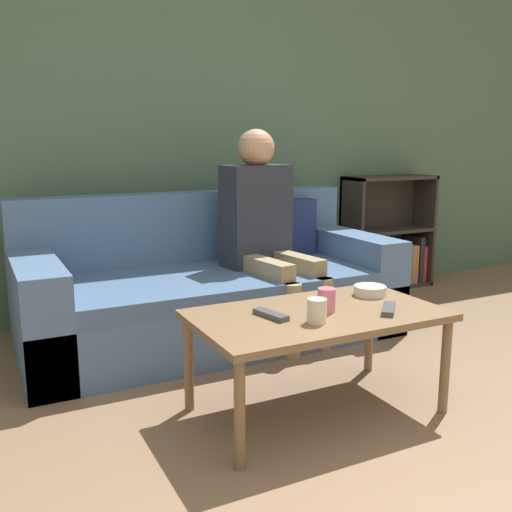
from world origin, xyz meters
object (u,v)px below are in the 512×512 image
Objects in this scene: bookshelf at (386,246)px; snack_bowl at (370,291)px; cup_far at (326,300)px; tv_remote_1 at (388,309)px; cup_near at (317,311)px; coffee_table at (317,322)px; couch at (210,291)px; person_adult at (263,220)px; tv_remote_0 at (271,315)px.

bookshelf reaches higher than snack_bowl.
tv_remote_1 is at bearing -26.27° from cup_far.
bookshelf reaches higher than cup_far.
cup_near is 0.96× the size of cup_far.
coffee_table is 6.53× the size of tv_remote_1.
cup_far is 0.68× the size of snack_bowl.
cup_near reaches higher than snack_bowl.
couch is 1.13m from cup_far.
snack_bowl reaches higher than coffee_table.
couch is 21.16× the size of cup_far.
snack_bowl is at bearing 21.25° from cup_far.
person_adult is at bearing 76.75° from cup_far.
coffee_table is at bearing -136.52° from bookshelf.
bookshelf is 2.27m from cup_far.
person_adult is 6.79× the size of tv_remote_0.
bookshelf is at bearing 15.89° from couch.
cup_near is at bearing -138.74° from tv_remote_1.
cup_far is 0.56× the size of tv_remote_0.
bookshelf is at bearing 44.22° from cup_near.
person_adult reaches higher than snack_bowl.
tv_remote_0 is at bearing -171.05° from snack_bowl.
snack_bowl is at bearing -131.72° from bookshelf.
cup_far is 0.25m from tv_remote_0.
cup_near is (-1.74, -1.69, 0.17)m from bookshelf.
person_adult is 12.05× the size of cup_far.
couch reaches higher than snack_bowl.
tv_remote_0 reaches higher than coffee_table.
coffee_table is 0.30m from tv_remote_1.
couch is at bearing 146.29° from tv_remote_1.
cup_near is 0.66× the size of snack_bowl.
bookshelf is 2.43m from tv_remote_0.
cup_far is at bearing 42.48° from cup_near.
tv_remote_0 is at bearing -154.86° from tv_remote_1.
cup_near is 0.49m from snack_bowl.
cup_far is at bearing -21.56° from tv_remote_0.
person_adult is at bearing 72.55° from cup_near.
coffee_table is 0.37m from snack_bowl.
cup_near is at bearing -115.34° from person_adult.
person_adult is at bearing 94.92° from snack_bowl.
person_adult is 12.55× the size of cup_near.
cup_near is (-0.36, -1.13, -0.19)m from person_adult.
tv_remote_0 is at bearing -123.81° from person_adult.
tv_remote_1 is at bearing -1.56° from cup_near.
cup_near is (-0.08, -0.12, 0.09)m from coffee_table.
tv_remote_0 is at bearing -140.24° from bookshelf.
snack_bowl is (0.09, 0.24, 0.01)m from tv_remote_1.
cup_near is 0.35m from tv_remote_1.
coffee_table is at bearing 55.88° from cup_near.
person_adult reaches higher than tv_remote_0.
snack_bowl is at bearing 17.10° from coffee_table.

